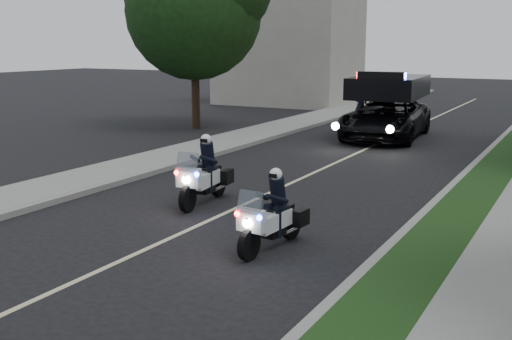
{
  "coord_description": "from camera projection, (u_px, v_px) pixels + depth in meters",
  "views": [
    {
      "loc": [
        7.22,
        -9.94,
        3.87
      ],
      "look_at": [
        0.58,
        2.25,
        1.0
      ],
      "focal_mm": 43.68,
      "sensor_mm": 36.0,
      "label": 1
    }
  ],
  "objects": [
    {
      "name": "ground",
      "position": [
        178.0,
        235.0,
        12.72
      ],
      "size": [
        120.0,
        120.0,
        0.0
      ],
      "primitive_type": "plane",
      "color": "black",
      "rests_on": "ground"
    },
    {
      "name": "curb_right",
      "position": [
        474.0,
        166.0,
        19.38
      ],
      "size": [
        0.2,
        60.0,
        0.15
      ],
      "primitive_type": "cube",
      "color": "gray",
      "rests_on": "ground"
    },
    {
      "name": "grass_verge",
      "position": [
        498.0,
        168.0,
        19.05
      ],
      "size": [
        1.2,
        60.0,
        0.16
      ],
      "primitive_type": "cube",
      "color": "#193814",
      "rests_on": "ground"
    },
    {
      "name": "curb_left",
      "position": [
        245.0,
        145.0,
        23.22
      ],
      "size": [
        0.2,
        60.0,
        0.15
      ],
      "primitive_type": "cube",
      "color": "gray",
      "rests_on": "ground"
    },
    {
      "name": "sidewalk_left",
      "position": [
        220.0,
        143.0,
        23.74
      ],
      "size": [
        2.0,
        60.0,
        0.16
      ],
      "primitive_type": "cube",
      "color": "gray",
      "rests_on": "ground"
    },
    {
      "name": "building_far",
      "position": [
        289.0,
        48.0,
        39.05
      ],
      "size": [
        8.0,
        6.0,
        7.0
      ],
      "primitive_type": "cube",
      "color": "#A8A396",
      "rests_on": "ground"
    },
    {
      "name": "lane_marking",
      "position": [
        349.0,
        157.0,
        21.32
      ],
      "size": [
        0.12,
        50.0,
        0.01
      ],
      "primitive_type": "cube",
      "color": "#BFB78C",
      "rests_on": "ground"
    },
    {
      "name": "police_moto_left",
      "position": [
        204.0,
        203.0,
        15.17
      ],
      "size": [
        0.92,
        2.06,
        1.7
      ],
      "primitive_type": null,
      "rotation": [
        0.0,
        0.0,
        0.12
      ],
      "color": "silver",
      "rests_on": "ground"
    },
    {
      "name": "police_moto_right",
      "position": [
        272.0,
        249.0,
        11.86
      ],
      "size": [
        0.79,
        1.88,
        1.55
      ],
      "primitive_type": null,
      "rotation": [
        0.0,
        0.0,
        -0.08
      ],
      "color": "silver",
      "rests_on": "ground"
    },
    {
      "name": "police_suv",
      "position": [
        385.0,
        138.0,
        25.37
      ],
      "size": [
        3.26,
        6.23,
        2.93
      ],
      "primitive_type": "imported",
      "rotation": [
        0.0,
        0.0,
        0.08
      ],
      "color": "black",
      "rests_on": "ground"
    },
    {
      "name": "bicycle",
      "position": [
        360.0,
        129.0,
        28.04
      ],
      "size": [
        0.65,
        1.65,
        0.85
      ],
      "primitive_type": "imported",
      "rotation": [
        0.0,
        0.0,
        -0.05
      ],
      "color": "black",
      "rests_on": "ground"
    },
    {
      "name": "cyclist",
      "position": [
        360.0,
        129.0,
        28.04
      ],
      "size": [
        0.62,
        0.42,
        1.72
      ],
      "primitive_type": "imported",
      "rotation": [
        0.0,
        0.0,
        3.15
      ],
      "color": "black",
      "rests_on": "ground"
    },
    {
      "name": "tree_left_near",
      "position": [
        196.0,
        128.0,
        28.35
      ],
      "size": [
        7.91,
        7.91,
        10.05
      ],
      "primitive_type": null,
      "rotation": [
        0.0,
        0.0,
        -0.4
      ],
      "color": "#173812",
      "rests_on": "ground"
    },
    {
      "name": "tree_left_far",
      "position": [
        295.0,
        102.0,
        40.27
      ],
      "size": [
        7.97,
        7.97,
        10.97
      ],
      "primitive_type": null,
      "rotation": [
        0.0,
        0.0,
        0.24
      ],
      "color": "#123310",
      "rests_on": "ground"
    }
  ]
}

